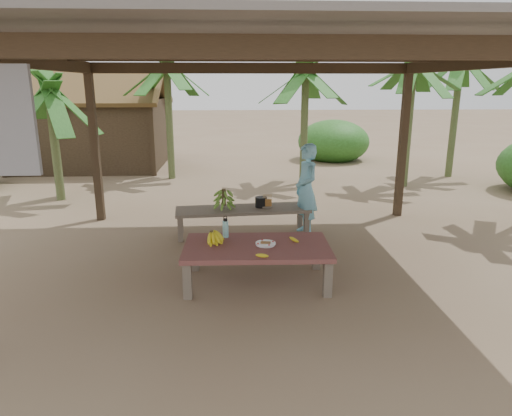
{
  "coord_description": "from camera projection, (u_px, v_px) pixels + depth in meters",
  "views": [
    {
      "loc": [
        -0.35,
        -5.98,
        2.42
      ],
      "look_at": [
        -0.04,
        0.01,
        0.8
      ],
      "focal_mm": 32.0,
      "sensor_mm": 36.0,
      "label": 1
    }
  ],
  "objects": [
    {
      "name": "pavilion",
      "position": [
        258.0,
        55.0,
        5.67
      ],
      "size": [
        6.6,
        5.6,
        2.95
      ],
      "color": "black",
      "rests_on": "ground"
    },
    {
      "name": "banana_plant_ne",
      "position": [
        413.0,
        73.0,
        10.58
      ],
      "size": [
        1.8,
        1.8,
        3.18
      ],
      "color": "#596638",
      "rests_on": "ground"
    },
    {
      "name": "banana_plant_n",
      "position": [
        305.0,
        81.0,
        10.96
      ],
      "size": [
        1.8,
        1.8,
        2.98
      ],
      "color": "#596638",
      "rests_on": "ground"
    },
    {
      "name": "cooking_pot",
      "position": [
        261.0,
        202.0,
        7.58
      ],
      "size": [
        0.19,
        0.19,
        0.16
      ],
      "primitive_type": "cylinder",
      "color": "black",
      "rests_on": "bench"
    },
    {
      "name": "loose_banana_front",
      "position": [
        262.0,
        256.0,
        5.24
      ],
      "size": [
        0.16,
        0.05,
        0.04
      ],
      "primitive_type": "ellipsoid",
      "rotation": [
        0.0,
        0.0,
        1.59
      ],
      "color": "yellow",
      "rests_on": "work_table"
    },
    {
      "name": "skewer_rack",
      "position": [
        267.0,
        201.0,
        7.51
      ],
      "size": [
        0.19,
        0.1,
        0.24
      ],
      "primitive_type": null,
      "rotation": [
        0.0,
        0.0,
        0.09
      ],
      "color": "#A57F47",
      "rests_on": "bench"
    },
    {
      "name": "green_banana_stalk",
      "position": [
        224.0,
        198.0,
        7.44
      ],
      "size": [
        0.34,
        0.34,
        0.35
      ],
      "primitive_type": null,
      "rotation": [
        0.0,
        0.0,
        0.09
      ],
      "color": "#598C2D",
      "rests_on": "bench"
    },
    {
      "name": "woman",
      "position": [
        306.0,
        189.0,
        7.5
      ],
      "size": [
        0.49,
        0.62,
        1.51
      ],
      "primitive_type": "imported",
      "rotation": [
        0.0,
        0.0,
        -1.32
      ],
      "color": "#77C6E2",
      "rests_on": "ground"
    },
    {
      "name": "banana_plant_w",
      "position": [
        50.0,
        103.0,
        9.4
      ],
      "size": [
        1.8,
        1.8,
        2.54
      ],
      "color": "#596638",
      "rests_on": "ground"
    },
    {
      "name": "banana_plant_nw",
      "position": [
        167.0,
        74.0,
        11.51
      ],
      "size": [
        1.8,
        1.8,
        3.17
      ],
      "color": "#596638",
      "rests_on": "ground"
    },
    {
      "name": "water_flask",
      "position": [
        226.0,
        228.0,
        5.92
      ],
      "size": [
        0.08,
        0.08,
        0.29
      ],
      "color": "#3EC0C1",
      "rests_on": "work_table"
    },
    {
      "name": "hut",
      "position": [
        93.0,
        130.0,
        13.6
      ],
      "size": [
        4.4,
        3.43,
        2.85
      ],
      "color": "black",
      "rests_on": "ground"
    },
    {
      "name": "plate",
      "position": [
        266.0,
        244.0,
        5.64
      ],
      "size": [
        0.25,
        0.25,
        0.04
      ],
      "color": "white",
      "rests_on": "work_table"
    },
    {
      "name": "bench",
      "position": [
        243.0,
        211.0,
        7.55
      ],
      "size": [
        2.25,
        0.8,
        0.45
      ],
      "rotation": [
        0.0,
        0.0,
        0.09
      ],
      "color": "brown",
      "rests_on": "ground"
    },
    {
      "name": "work_table",
      "position": [
        257.0,
        250.0,
        5.67
      ],
      "size": [
        1.82,
        1.04,
        0.5
      ],
      "rotation": [
        0.0,
        0.0,
        -0.02
      ],
      "color": "brown",
      "rests_on": "ground"
    },
    {
      "name": "loose_banana_side",
      "position": [
        294.0,
        240.0,
        5.79
      ],
      "size": [
        0.13,
        0.16,
        0.04
      ],
      "primitive_type": "ellipsoid",
      "rotation": [
        0.0,
        0.0,
        0.64
      ],
      "color": "yellow",
      "rests_on": "work_table"
    },
    {
      "name": "ground",
      "position": [
        259.0,
        263.0,
        6.41
      ],
      "size": [
        80.0,
        80.0,
        0.0
      ],
      "primitive_type": "plane",
      "color": "brown",
      "rests_on": "ground"
    },
    {
      "name": "ripe_banana_bunch",
      "position": [
        212.0,
        236.0,
        5.71
      ],
      "size": [
        0.37,
        0.35,
        0.18
      ],
      "primitive_type": null,
      "rotation": [
        0.0,
        0.0,
        -0.42
      ],
      "color": "yellow",
      "rests_on": "work_table"
    },
    {
      "name": "banana_plant_far",
      "position": [
        460.0,
        69.0,
        11.73
      ],
      "size": [
        1.8,
        1.8,
        3.3
      ],
      "color": "#596638",
      "rests_on": "ground"
    }
  ]
}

